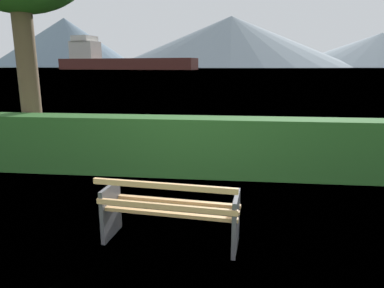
# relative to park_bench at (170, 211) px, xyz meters

# --- Properties ---
(ground_plane) EXTENTS (1400.00, 1400.00, 0.00)m
(ground_plane) POSITION_rel_park_bench_xyz_m (0.01, 0.06, -0.42)
(ground_plane) COLOR #567A38
(water_surface) EXTENTS (620.00, 620.00, 0.00)m
(water_surface) POSITION_rel_park_bench_xyz_m (0.01, 308.70, -0.42)
(water_surface) COLOR #6B8EA3
(water_surface) RESTS_ON ground_plane
(park_bench) EXTENTS (1.70, 0.73, 0.87)m
(park_bench) POSITION_rel_park_bench_xyz_m (0.00, 0.00, 0.00)
(park_bench) COLOR tan
(park_bench) RESTS_ON ground_plane
(hedge_row) EXTENTS (10.34, 0.63, 1.15)m
(hedge_row) POSITION_rel_park_bench_xyz_m (0.01, 2.74, 0.15)
(hedge_row) COLOR #285B23
(hedge_row) RESTS_ON ground_plane
(cargo_ship_large) EXTENTS (87.99, 31.20, 20.13)m
(cargo_ship_large) POSITION_rel_park_bench_xyz_m (-68.66, 201.60, 5.20)
(cargo_ship_large) COLOR #471E19
(cargo_ship_large) RESTS_ON water_surface
(distant_hills) EXTENTS (804.22, 369.20, 84.07)m
(distant_hills) POSITION_rel_park_bench_xyz_m (-19.64, 570.22, 36.19)
(distant_hills) COLOR slate
(distant_hills) RESTS_ON ground_plane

